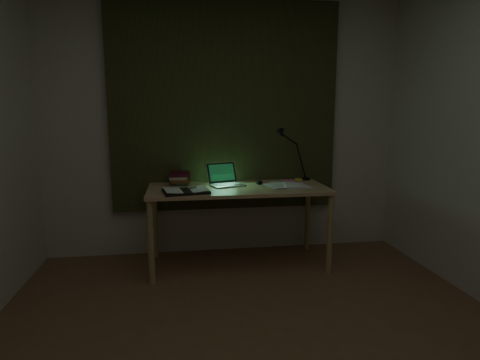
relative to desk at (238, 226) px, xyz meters
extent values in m
cube|color=beige|center=(-0.06, 0.43, 0.88)|extent=(3.50, 0.00, 2.50)
cube|color=#262D16|center=(-0.06, 0.39, 1.08)|extent=(2.20, 0.06, 2.00)
ellipsoid|color=black|center=(0.21, 0.10, 0.39)|extent=(0.07, 0.11, 0.04)
cube|color=gold|center=(0.66, 0.28, 0.38)|extent=(0.09, 0.09, 0.02)
cube|color=pink|center=(0.53, 0.20, 0.38)|extent=(0.08, 0.08, 0.02)
camera|label=1|loc=(-0.52, -3.52, 1.05)|focal=30.00mm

